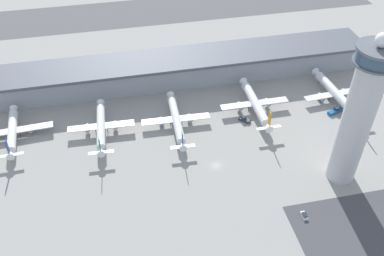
{
  "coord_description": "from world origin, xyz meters",
  "views": [
    {
      "loc": [
        -37.92,
        -127.57,
        135.08
      ],
      "look_at": [
        -7.83,
        14.17,
        11.39
      ],
      "focal_mm": 40.0,
      "sensor_mm": 36.0,
      "label": 1
    }
  ],
  "objects_px": {
    "service_truck_catering": "(335,111)",
    "airplane_gate_echo": "(336,94)",
    "airplane_gate_alpha": "(12,131)",
    "control_tower": "(359,114)",
    "service_truck_fuel": "(244,120)",
    "airplane_gate_bravo": "(101,126)",
    "airplane_gate_charlie": "(176,119)",
    "car_green_van": "(304,216)",
    "airplane_gate_delta": "(255,104)"
  },
  "relations": [
    {
      "from": "airplane_gate_bravo",
      "to": "airplane_gate_delta",
      "type": "distance_m",
      "value": 77.0
    },
    {
      "from": "airplane_gate_alpha",
      "to": "car_green_van",
      "type": "height_order",
      "value": "airplane_gate_alpha"
    },
    {
      "from": "airplane_gate_delta",
      "to": "airplane_gate_echo",
      "type": "bearing_deg",
      "value": -0.11
    },
    {
      "from": "airplane_gate_echo",
      "to": "airplane_gate_alpha",
      "type": "bearing_deg",
      "value": 178.48
    },
    {
      "from": "service_truck_catering",
      "to": "car_green_van",
      "type": "bearing_deg",
      "value": -125.64
    },
    {
      "from": "control_tower",
      "to": "service_truck_fuel",
      "type": "height_order",
      "value": "control_tower"
    },
    {
      "from": "airplane_gate_bravo",
      "to": "airplane_gate_delta",
      "type": "bearing_deg",
      "value": 1.23
    },
    {
      "from": "airplane_gate_delta",
      "to": "service_truck_catering",
      "type": "xyz_separation_m",
      "value": [
        39.76,
        -9.6,
        -3.77
      ]
    },
    {
      "from": "control_tower",
      "to": "car_green_van",
      "type": "distance_m",
      "value": 44.28
    },
    {
      "from": "airplane_gate_alpha",
      "to": "airplane_gate_charlie",
      "type": "xyz_separation_m",
      "value": [
        76.71,
        -7.48,
        -0.03
      ]
    },
    {
      "from": "airplane_gate_delta",
      "to": "service_truck_fuel",
      "type": "bearing_deg",
      "value": -138.07
    },
    {
      "from": "service_truck_catering",
      "to": "airplane_gate_echo",
      "type": "bearing_deg",
      "value": 65.42
    },
    {
      "from": "airplane_gate_bravo",
      "to": "service_truck_catering",
      "type": "bearing_deg",
      "value": -3.89
    },
    {
      "from": "control_tower",
      "to": "airplane_gate_delta",
      "type": "height_order",
      "value": "control_tower"
    },
    {
      "from": "airplane_gate_alpha",
      "to": "airplane_gate_delta",
      "type": "height_order",
      "value": "airplane_gate_delta"
    },
    {
      "from": "airplane_gate_delta",
      "to": "airplane_gate_echo",
      "type": "xyz_separation_m",
      "value": [
        44.11,
        -0.08,
        -0.61
      ]
    },
    {
      "from": "control_tower",
      "to": "airplane_gate_delta",
      "type": "relative_size",
      "value": 1.64
    },
    {
      "from": "car_green_van",
      "to": "airplane_gate_echo",
      "type": "bearing_deg",
      "value": 55.76
    },
    {
      "from": "airplane_gate_charlie",
      "to": "car_green_van",
      "type": "bearing_deg",
      "value": -58.88
    },
    {
      "from": "car_green_van",
      "to": "control_tower",
      "type": "bearing_deg",
      "value": 36.52
    },
    {
      "from": "airplane_gate_bravo",
      "to": "airplane_gate_charlie",
      "type": "height_order",
      "value": "airplane_gate_bravo"
    },
    {
      "from": "airplane_gate_delta",
      "to": "airplane_gate_bravo",
      "type": "bearing_deg",
      "value": -178.77
    },
    {
      "from": "airplane_gate_delta",
      "to": "car_green_van",
      "type": "relative_size",
      "value": 9.8
    },
    {
      "from": "airplane_gate_echo",
      "to": "service_truck_catering",
      "type": "relative_size",
      "value": 5.18
    },
    {
      "from": "airplane_gate_echo",
      "to": "service_truck_fuel",
      "type": "height_order",
      "value": "airplane_gate_echo"
    },
    {
      "from": "airplane_gate_delta",
      "to": "service_truck_catering",
      "type": "bearing_deg",
      "value": -13.57
    },
    {
      "from": "control_tower",
      "to": "airplane_gate_bravo",
      "type": "height_order",
      "value": "control_tower"
    },
    {
      "from": "control_tower",
      "to": "service_truck_fuel",
      "type": "xyz_separation_m",
      "value": [
        -29.05,
        43.71,
        -32.71
      ]
    },
    {
      "from": "airplane_gate_charlie",
      "to": "airplane_gate_echo",
      "type": "xyz_separation_m",
      "value": [
        85.21,
        3.19,
        0.13
      ]
    },
    {
      "from": "airplane_gate_alpha",
      "to": "service_truck_fuel",
      "type": "bearing_deg",
      "value": -5.61
    },
    {
      "from": "control_tower",
      "to": "airplane_gate_charlie",
      "type": "distance_m",
      "value": 83.83
    },
    {
      "from": "airplane_gate_bravo",
      "to": "control_tower",
      "type": "bearing_deg",
      "value": -26.27
    },
    {
      "from": "airplane_gate_bravo",
      "to": "airplane_gate_echo",
      "type": "distance_m",
      "value": 121.1
    },
    {
      "from": "service_truck_catering",
      "to": "service_truck_fuel",
      "type": "relative_size",
      "value": 1.56
    },
    {
      "from": "control_tower",
      "to": "airplane_gate_charlie",
      "type": "bearing_deg",
      "value": 143.13
    },
    {
      "from": "control_tower",
      "to": "car_green_van",
      "type": "bearing_deg",
      "value": -143.48
    },
    {
      "from": "airplane_gate_delta",
      "to": "car_green_van",
      "type": "bearing_deg",
      "value": -91.74
    },
    {
      "from": "airplane_gate_alpha",
      "to": "service_truck_catering",
      "type": "bearing_deg",
      "value": -5.01
    },
    {
      "from": "airplane_gate_alpha",
      "to": "control_tower",
      "type": "bearing_deg",
      "value": -21.36
    },
    {
      "from": "airplane_gate_charlie",
      "to": "service_truck_fuel",
      "type": "distance_m",
      "value": 34.02
    },
    {
      "from": "airplane_gate_delta",
      "to": "car_green_van",
      "type": "height_order",
      "value": "airplane_gate_delta"
    },
    {
      "from": "control_tower",
      "to": "car_green_van",
      "type": "xyz_separation_m",
      "value": [
        -23.73,
        -17.57,
        -33.0
      ]
    },
    {
      "from": "service_truck_fuel",
      "to": "car_green_van",
      "type": "relative_size",
      "value": 1.33
    },
    {
      "from": "airplane_gate_alpha",
      "to": "airplane_gate_bravo",
      "type": "height_order",
      "value": "airplane_gate_bravo"
    },
    {
      "from": "airplane_gate_alpha",
      "to": "airplane_gate_delta",
      "type": "relative_size",
      "value": 0.9
    },
    {
      "from": "service_truck_fuel",
      "to": "service_truck_catering",
      "type": "bearing_deg",
      "value": -3.6
    },
    {
      "from": "car_green_van",
      "to": "airplane_gate_delta",
      "type": "bearing_deg",
      "value": 88.26
    },
    {
      "from": "airplane_gate_bravo",
      "to": "car_green_van",
      "type": "xyz_separation_m",
      "value": [
        74.92,
        -66.27,
        -3.98
      ]
    },
    {
      "from": "service_truck_fuel",
      "to": "car_green_van",
      "type": "bearing_deg",
      "value": -85.04
    },
    {
      "from": "control_tower",
      "to": "airplane_gate_bravo",
      "type": "relative_size",
      "value": 1.75
    }
  ]
}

